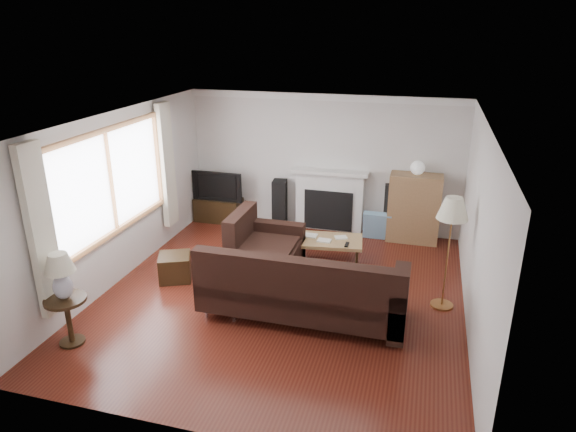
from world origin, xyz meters
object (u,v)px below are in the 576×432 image
(floor_lamp, at_px, (448,254))
(tv_stand, at_px, (219,210))
(side_table, at_px, (69,321))
(sectional_sofa, at_px, (304,284))
(bookshelf, at_px, (414,208))
(coffee_table, at_px, (325,252))

(floor_lamp, bearing_deg, tv_stand, 152.30)
(side_table, bearing_deg, sectional_sofa, 27.91)
(bookshelf, relative_size, side_table, 1.99)
(sectional_sofa, xyz_separation_m, side_table, (-2.57, -1.36, -0.16))
(floor_lamp, bearing_deg, sectional_sofa, -157.62)
(sectional_sofa, height_order, coffee_table, sectional_sofa)
(sectional_sofa, distance_m, floor_lamp, 1.96)
(tv_stand, distance_m, bookshelf, 3.72)
(coffee_table, xyz_separation_m, side_table, (-2.54, -2.93, 0.08))
(bookshelf, distance_m, coffee_table, 1.94)
(tv_stand, height_order, sectional_sofa, sectional_sofa)
(coffee_table, bearing_deg, side_table, -138.06)
(tv_stand, bearing_deg, coffee_table, -29.88)
(bookshelf, bearing_deg, coffee_table, -133.08)
(tv_stand, xyz_separation_m, coffee_table, (2.40, -1.38, -0.00))
(coffee_table, distance_m, side_table, 3.87)
(bookshelf, height_order, sectional_sofa, bookshelf)
(coffee_table, relative_size, side_table, 1.90)
(floor_lamp, distance_m, side_table, 4.85)
(tv_stand, bearing_deg, side_table, -91.80)
(bookshelf, relative_size, coffee_table, 1.05)
(tv_stand, height_order, side_table, side_table)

